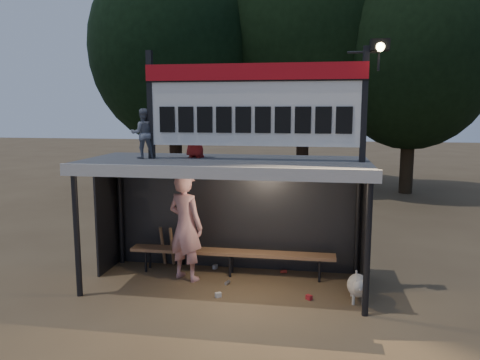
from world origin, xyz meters
name	(u,v)px	position (x,y,z in m)	size (l,w,h in m)	color
ground	(226,285)	(0.00, 0.00, 0.00)	(80.00, 80.00, 0.00)	brown
player	(186,226)	(-0.80, 0.20, 1.03)	(0.75, 0.49, 2.05)	white
child_a	(143,134)	(-1.50, -0.02, 2.77)	(0.43, 0.34, 0.89)	slate
child_b	(195,133)	(-0.60, 0.26, 2.77)	(0.44, 0.29, 0.91)	maroon
dugout_shelter	(228,184)	(0.00, 0.24, 1.85)	(5.10, 2.08, 2.32)	#434345
scoreboard_assembly	(257,102)	(0.56, -0.01, 3.32)	(4.10, 0.27, 1.99)	black
bench	(231,253)	(0.00, 0.55, 0.43)	(4.00, 0.35, 0.48)	#946846
tree_left	(174,49)	(-4.00, 10.00, 5.51)	(6.46, 6.46, 9.27)	black
tree_mid	(305,34)	(1.00, 11.50, 6.17)	(7.22, 7.22, 10.36)	#322016
tree_right	(413,55)	(5.00, 10.50, 5.19)	(6.08, 6.08, 8.72)	#2E2114
dog	(358,286)	(2.33, -0.37, 0.28)	(0.36, 0.81, 0.49)	beige
bats	(172,246)	(-1.28, 0.82, 0.43)	(0.48, 0.33, 0.84)	olive
litter	(250,282)	(0.43, 0.13, 0.04)	(2.02, 1.53, 0.08)	red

